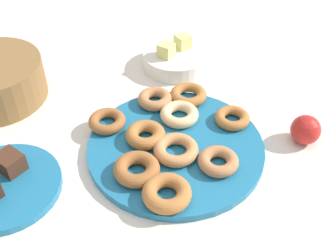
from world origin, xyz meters
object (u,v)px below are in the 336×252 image
donut_9 (107,121)px  apple (306,130)px  donut_6 (176,150)px  melon_chunk_right (183,42)px  donut_0 (188,95)px  donut_8 (232,118)px  brownie_far (10,162)px  donut_plate (176,147)px  donut_1 (145,135)px  donut_3 (167,193)px  fruit_bowl (176,60)px  donut_4 (155,99)px  donut_5 (218,161)px  melon_chunk_left (166,50)px  donut_7 (137,169)px  donut_2 (179,114)px  cake_plate (4,187)px

donut_9 → apple: 0.43m
donut_6 → melon_chunk_right: 0.39m
donut_0 → donut_8: bearing=-74.7°
donut_6 → melon_chunk_right: melon_chunk_right is taller
brownie_far → donut_0: bearing=-0.3°
donut_plate → donut_8: bearing=-2.6°
donut_1 → donut_3: 0.17m
donut_9 → fruit_bowl: 0.31m
donut_3 → donut_4: bearing=62.9°
brownie_far → donut_5: bearing=-31.6°
donut_9 → melon_chunk_left: 0.28m
donut_plate → brownie_far: brownie_far is taller
donut_6 → donut_8: size_ratio=1.19×
brownie_far → melon_chunk_left: (0.46, 0.15, 0.02)m
donut_1 → donut_8: (0.19, -0.05, -0.00)m
donut_3 → donut_7: (-0.02, 0.08, -0.00)m
donut_2 → fruit_bowl: (0.13, 0.21, -0.01)m
donut_1 → fruit_bowl: 0.32m
donut_0 → donut_5: 0.23m
donut_0 → melon_chunk_left: (0.04, 0.16, 0.03)m
donut_1 → donut_7: size_ratio=0.93×
donut_2 → donut_7: size_ratio=0.95×
donut_1 → donut_8: donut_1 is taller
donut_7 → cake_plate: 0.26m
donut_plate → donut_0: 0.16m
donut_8 → melon_chunk_left: melon_chunk_left is taller
brownie_far → cake_plate: bearing=-135.0°
melon_chunk_left → melon_chunk_right: (0.06, 0.01, 0.00)m
donut_9 → cake_plate: bearing=-169.9°
donut_4 → donut_6: bearing=-107.4°
donut_4 → donut_9: size_ratio=0.98×
donut_4 → apple: size_ratio=1.25×
donut_8 → apple: 0.16m
donut_6 → brownie_far: bearing=154.3°
donut_plate → fruit_bowl: bearing=56.3°
donut_3 → donut_8: bearing=23.4°
donut_0 → donut_4: (-0.08, 0.03, 0.00)m
donut_4 → fruit_bowl: size_ratio=0.46×
apple → cake_plate: bearing=159.8°
donut_4 → donut_7: donut_7 is taller
donut_4 → melon_chunk_right: bearing=38.9°
donut_4 → donut_9: bearing=-175.6°
donut_5 → donut_6: 0.09m
melon_chunk_left → cake_plate: bearing=-159.6°
donut_plate → cake_plate: bearing=165.1°
melon_chunk_right → fruit_bowl: bearing=-156.8°
donut_6 → donut_9: 0.18m
donut_2 → donut_4: bearing=102.0°
cake_plate → melon_chunk_left: melon_chunk_left is taller
donut_2 → melon_chunk_left: bearing=64.8°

